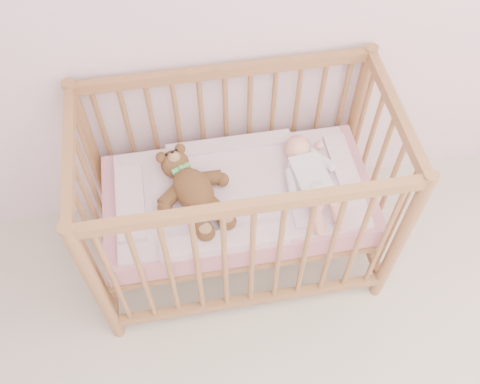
{
  "coord_description": "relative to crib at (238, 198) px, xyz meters",
  "views": [
    {
      "loc": [
        -0.54,
        0.24,
        2.54
      ],
      "look_at": [
        -0.32,
        1.55,
        0.62
      ],
      "focal_mm": 40.0,
      "sensor_mm": 36.0,
      "label": 1
    }
  ],
  "objects": [
    {
      "name": "teddy_bear",
      "position": [
        -0.2,
        -0.02,
        0.15
      ],
      "size": [
        0.52,
        0.61,
        0.14
      ],
      "primitive_type": null,
      "rotation": [
        0.0,
        0.0,
        0.38
      ],
      "color": "brown",
      "rests_on": "blanket"
    },
    {
      "name": "mattress",
      "position": [
        0.0,
        0.0,
        -0.01
      ],
      "size": [
        1.22,
        0.62,
        0.13
      ],
      "primitive_type": "cube",
      "color": "pink",
      "rests_on": "crib"
    },
    {
      "name": "blanket",
      "position": [
        0.0,
        0.0,
        0.06
      ],
      "size": [
        1.1,
        0.58,
        0.06
      ],
      "primitive_type": null,
      "color": "#E59DB8",
      "rests_on": "mattress"
    },
    {
      "name": "crib",
      "position": [
        0.0,
        0.0,
        0.0
      ],
      "size": [
        1.36,
        0.76,
        1.0
      ],
      "primitive_type": null,
      "color": "#A77646",
      "rests_on": "floor"
    },
    {
      "name": "baby",
      "position": [
        0.32,
        -0.02,
        0.14
      ],
      "size": [
        0.32,
        0.57,
        0.13
      ],
      "primitive_type": null,
      "rotation": [
        0.0,
        0.0,
        0.11
      ],
      "color": "white",
      "rests_on": "blanket"
    }
  ]
}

